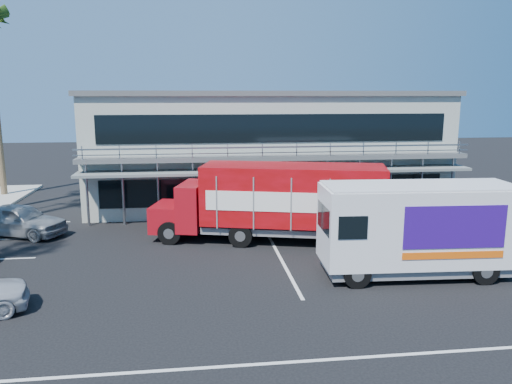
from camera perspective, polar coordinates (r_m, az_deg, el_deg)
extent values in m
plane|color=black|center=(19.51, -1.73, -10.24)|extent=(120.00, 120.00, 0.00)
cube|color=#9EA698|center=(33.62, 0.92, 4.96)|extent=(22.00, 10.00, 7.00)
cube|color=#515454|center=(33.42, 0.94, 11.20)|extent=(22.40, 10.40, 0.30)
cube|color=#515454|center=(28.11, 2.52, 3.95)|extent=(22.00, 1.20, 0.25)
cube|color=gray|center=(27.51, 2.72, 4.84)|extent=(22.00, 0.08, 0.90)
cube|color=slate|center=(27.91, 2.61, 2.44)|extent=(22.00, 1.80, 0.15)
cube|color=black|center=(28.99, 2.29, 0.16)|extent=(20.00, 0.06, 1.60)
cube|color=black|center=(28.52, 2.35, 7.28)|extent=(20.00, 0.06, 1.60)
cube|color=maroon|center=(25.40, -9.82, -2.77)|extent=(2.07, 2.73, 1.30)
cube|color=maroon|center=(24.94, -7.25, -1.55)|extent=(1.72, 2.88, 2.27)
cube|color=black|center=(24.81, -7.29, -0.09)|extent=(0.63, 2.23, 0.76)
cube|color=#AE0A15|center=(24.03, 4.24, -0.26)|extent=(9.04, 4.78, 2.81)
cube|color=slate|center=(24.42, 4.18, -4.11)|extent=(8.94, 4.39, 0.32)
cube|color=white|center=(22.73, 4.04, -1.20)|extent=(7.70, 2.02, 0.92)
cube|color=white|center=(25.39, 4.41, 0.10)|extent=(7.70, 2.02, 0.92)
cylinder|color=black|center=(24.34, -9.87, -4.65)|extent=(1.16, 0.55, 1.12)
cylinder|color=black|center=(26.53, -8.36, -3.28)|extent=(1.16, 0.55, 1.12)
cylinder|color=black|center=(23.56, -1.79, -5.01)|extent=(1.16, 0.55, 1.12)
cylinder|color=black|center=(25.83, -0.95, -3.56)|extent=(1.16, 0.55, 1.12)
cylinder|color=black|center=(23.33, 10.94, -5.38)|extent=(1.16, 0.55, 1.12)
cylinder|color=black|center=(25.61, 10.63, -3.88)|extent=(1.16, 0.55, 1.12)
cube|color=silver|center=(20.58, 18.03, -3.52)|extent=(7.65, 2.96, 3.01)
cube|color=slate|center=(21.05, 17.76, -7.92)|extent=(7.34, 2.68, 0.38)
cube|color=black|center=(19.40, 7.78, -2.96)|extent=(0.17, 2.12, 1.02)
cube|color=silver|center=(20.26, 18.29, 0.69)|extent=(7.50, 2.90, 0.09)
cube|color=#2E0D76|center=(19.73, 21.81, -3.76)|extent=(3.87, 0.22, 1.61)
cube|color=#2E0D76|center=(22.03, 18.87, -2.05)|extent=(3.87, 0.22, 1.61)
cube|color=#F2590C|center=(20.01, 21.59, -6.74)|extent=(3.87, 0.21, 0.27)
cylinder|color=black|center=(19.15, 11.47, -9.24)|extent=(1.05, 0.33, 1.03)
cylinder|color=black|center=(21.23, 9.81, -7.13)|extent=(1.05, 0.33, 1.03)
cylinder|color=black|center=(21.01, 24.72, -8.22)|extent=(1.05, 0.33, 1.03)
cylinder|color=black|center=(22.92, 21.99, -6.43)|extent=(1.05, 0.33, 1.03)
imported|color=gray|center=(28.10, -25.43, -2.90)|extent=(5.21, 3.67, 1.65)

